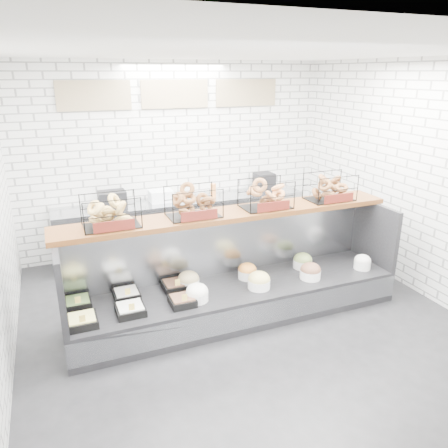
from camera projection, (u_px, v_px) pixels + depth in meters
name	position (u px, v px, depth m)	size (l,w,h in m)	color
ground	(248.00, 327.00, 5.11)	(5.50, 5.50, 0.00)	black
room_shell	(228.00, 143.00, 4.95)	(5.02, 5.51, 3.01)	silver
display_case	(235.00, 289.00, 5.29)	(4.00, 0.90, 1.20)	black
bagel_shelf	(231.00, 202.00, 5.10)	(4.10, 0.50, 0.40)	#47250F
prep_counter	(185.00, 225.00, 7.08)	(4.00, 0.60, 1.20)	#93969B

